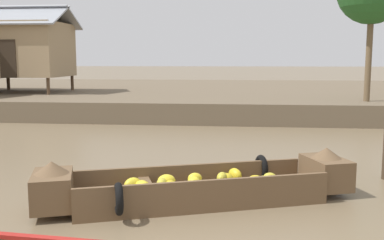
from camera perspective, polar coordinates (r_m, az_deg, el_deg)
ground_plane at (r=14.08m, az=0.75°, el=-2.55°), size 300.00×300.00×0.00m
riverbank_strip at (r=26.82m, az=3.29°, el=3.29°), size 160.00×20.00×0.85m
banana_boat at (r=7.95m, az=0.89°, el=-8.42°), size 5.63×2.82×0.88m
stilt_house_mid_right at (r=24.50m, az=-20.68°, el=8.61°), size 4.77×3.98×4.38m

